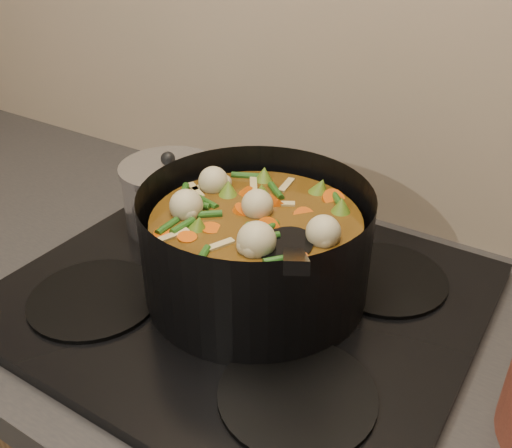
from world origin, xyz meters
The scene contains 3 objects.
stovetop centered at (0.00, 1.93, 0.92)m, with size 0.62×0.54×0.03m.
stockpot centered at (0.02, 1.94, 1.00)m, with size 0.39×0.41×0.23m.
saucepan centered at (-0.20, 2.02, 0.98)m, with size 0.16×0.16×0.13m.
Camera 1 is at (0.36, 1.40, 1.43)m, focal length 40.00 mm.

